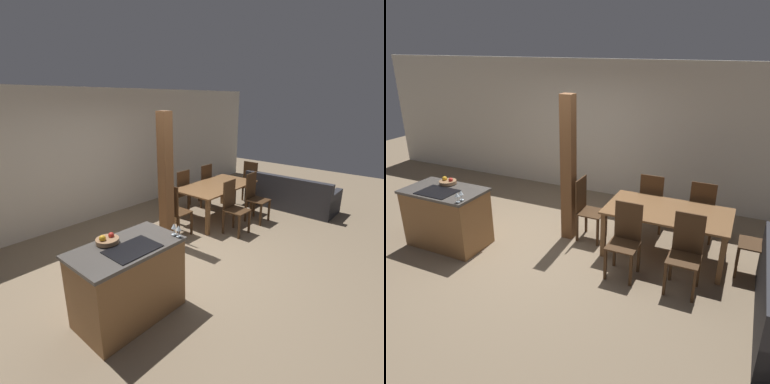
% 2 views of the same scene
% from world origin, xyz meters
% --- Properties ---
extents(ground_plane, '(16.00, 16.00, 0.00)m').
position_xyz_m(ground_plane, '(0.00, 0.00, 0.00)').
color(ground_plane, '#847056').
extents(wall_back, '(11.20, 0.08, 2.70)m').
position_xyz_m(wall_back, '(0.00, 2.58, 1.35)').
color(wall_back, silver).
rests_on(wall_back, ground_plane).
extents(kitchen_island, '(1.23, 0.73, 0.93)m').
position_xyz_m(kitchen_island, '(-1.31, -0.50, 0.46)').
color(kitchen_island, olive).
rests_on(kitchen_island, ground_plane).
extents(fruit_bowl, '(0.26, 0.26, 0.11)m').
position_xyz_m(fruit_bowl, '(-1.42, -0.29, 0.96)').
color(fruit_bowl, '#99704C').
rests_on(fruit_bowl, kitchen_island).
extents(wine_glass_near, '(0.06, 0.06, 0.14)m').
position_xyz_m(wine_glass_near, '(-0.77, -0.79, 1.03)').
color(wine_glass_near, silver).
rests_on(wine_glass_near, kitchen_island).
extents(wine_glass_middle, '(0.06, 0.06, 0.14)m').
position_xyz_m(wine_glass_middle, '(-0.77, -0.71, 1.03)').
color(wine_glass_middle, silver).
rests_on(wine_glass_middle, kitchen_island).
extents(dining_table, '(1.77, 0.96, 0.73)m').
position_xyz_m(dining_table, '(1.84, 0.60, 0.64)').
color(dining_table, brown).
rests_on(dining_table, ground_plane).
extents(dining_chair_near_left, '(0.40, 0.40, 1.02)m').
position_xyz_m(dining_chair_near_left, '(1.44, -0.10, 0.53)').
color(dining_chair_near_left, '#472D19').
rests_on(dining_chair_near_left, ground_plane).
extents(dining_chair_near_right, '(0.40, 0.40, 1.02)m').
position_xyz_m(dining_chair_near_right, '(2.24, -0.10, 0.53)').
color(dining_chair_near_right, '#472D19').
rests_on(dining_chair_near_right, ground_plane).
extents(dining_chair_far_left, '(0.40, 0.40, 1.02)m').
position_xyz_m(dining_chair_far_left, '(1.44, 1.30, 0.53)').
color(dining_chair_far_left, '#472D19').
rests_on(dining_chair_far_left, ground_plane).
extents(dining_chair_far_right, '(0.40, 0.40, 1.02)m').
position_xyz_m(dining_chair_far_right, '(2.24, 1.30, 0.53)').
color(dining_chair_far_right, '#472D19').
rests_on(dining_chair_far_right, ground_plane).
extents(dining_chair_head_end, '(0.40, 0.40, 1.02)m').
position_xyz_m(dining_chair_head_end, '(0.58, 0.60, 0.53)').
color(dining_chair_head_end, '#472D19').
rests_on(dining_chair_head_end, ground_plane).
extents(dining_chair_foot_end, '(0.40, 0.40, 1.02)m').
position_xyz_m(dining_chair_foot_end, '(3.11, 0.60, 0.53)').
color(dining_chair_foot_end, '#472D19').
rests_on(dining_chair_foot_end, ground_plane).
extents(couch, '(0.82, 2.03, 0.80)m').
position_xyz_m(couch, '(3.48, -0.35, 0.27)').
color(couch, '#2D2D33').
rests_on(couch, ground_plane).
extents(timber_post, '(0.19, 0.19, 2.30)m').
position_xyz_m(timber_post, '(0.29, 0.52, 1.15)').
color(timber_post, brown).
rests_on(timber_post, ground_plane).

